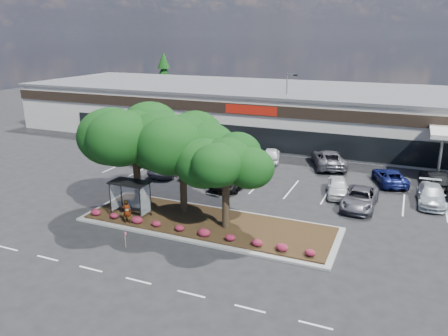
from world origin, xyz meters
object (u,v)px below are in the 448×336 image
at_px(survey_stake, 125,238).
at_px(car_0, 150,156).
at_px(light_pole, 286,116).
at_px(car_1, 171,165).

xyz_separation_m(survey_stake, car_0, (-8.80, 16.80, 0.00)).
bearing_deg(light_pole, survey_stake, -94.91).
bearing_deg(car_0, survey_stake, -61.39).
xyz_separation_m(car_0, car_1, (3.79, -2.35, 0.12)).
distance_m(light_pole, survey_stake, 28.65).
bearing_deg(car_1, car_0, 149.82).
xyz_separation_m(light_pole, car_0, (-11.24, -11.57, -3.13)).
height_order(light_pole, car_0, light_pole).
height_order(light_pole, survey_stake, light_pole).
height_order(car_0, car_1, car_1).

